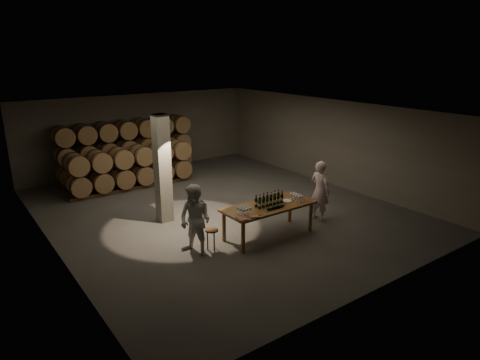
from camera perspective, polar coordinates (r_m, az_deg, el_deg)
room at (r=12.64m, az=-10.30°, el=1.44°), size 12.00×12.00×12.00m
tasting_table at (r=11.64m, az=3.86°, el=-3.84°), size 2.60×1.10×0.90m
barrel_stack_back at (r=17.53m, az=-14.95°, el=4.11°), size 5.48×0.95×2.31m
barrel_stack_front at (r=16.21m, az=-14.31°, el=1.78°), size 4.70×0.95×1.57m
bottle_cluster at (r=11.60m, az=3.91°, el=-2.72°), size 0.87×0.24×0.35m
lying_bottles at (r=11.34m, az=4.76°, el=-3.65°), size 0.62×0.08×0.08m
glass_cluster_left at (r=10.97m, az=0.56°, el=-3.83°), size 0.31×0.31×0.18m
glass_cluster_right at (r=12.03m, az=7.56°, el=-2.08°), size 0.20×0.42×0.18m
plate at (r=11.96m, az=6.22°, el=-2.76°), size 0.28×0.28×0.02m
notebook_near at (r=10.78m, az=1.90°, el=-4.88°), size 0.27×0.25×0.03m
notebook_corner at (r=10.65m, az=0.28°, el=-5.15°), size 0.29×0.34×0.03m
pen at (r=10.87m, az=2.62°, el=-4.74°), size 0.15×0.05×0.01m
stool at (r=10.97m, az=-3.78°, el=-7.10°), size 0.34×0.34×0.56m
person_man at (r=12.94m, az=10.61°, el=-1.40°), size 0.51×0.71×1.82m
person_woman at (r=10.63m, az=-6.00°, el=-5.35°), size 0.97×1.07×1.80m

